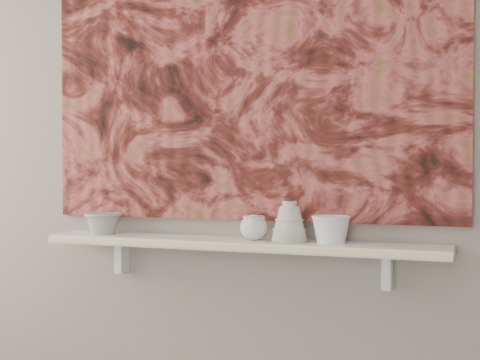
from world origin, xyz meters
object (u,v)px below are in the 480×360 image
at_px(cup_cream, 254,228).
at_px(bowl_white, 331,229).
at_px(bell_vessel, 289,221).
at_px(bowl_grey, 103,223).
at_px(painting, 246,63).
at_px(shelf, 239,244).

bearing_deg(cup_cream, bowl_white, 0.00).
relative_size(bell_vessel, bowl_white, 1.08).
distance_m(bowl_grey, bell_vessel, 0.71).
bearing_deg(painting, shelf, -90.00).
bearing_deg(bowl_grey, cup_cream, 0.00).
relative_size(painting, bell_vessel, 11.02).
relative_size(shelf, cup_cream, 14.91).
height_order(bell_vessel, bowl_white, bell_vessel).
bearing_deg(cup_cream, shelf, 180.00).
xyz_separation_m(bowl_grey, bowl_white, (0.85, 0.00, 0.01)).
distance_m(shelf, bell_vessel, 0.20).
bearing_deg(cup_cream, painting, 124.46).
xyz_separation_m(painting, bowl_grey, (-0.53, -0.08, -0.57)).
distance_m(painting, bowl_white, 0.65).
bearing_deg(shelf, painting, 90.00).
xyz_separation_m(bowl_grey, bell_vessel, (0.71, 0.00, 0.03)).
relative_size(bowl_grey, bell_vessel, 1.02).
height_order(cup_cream, bowl_white, bowl_white).
height_order(cup_cream, bell_vessel, bell_vessel).
bearing_deg(painting, bell_vessel, -24.23).
height_order(bowl_grey, bell_vessel, bell_vessel).
xyz_separation_m(bowl_grey, cup_cream, (0.58, 0.00, 0.00)).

